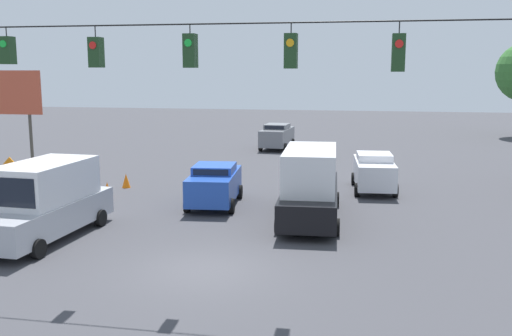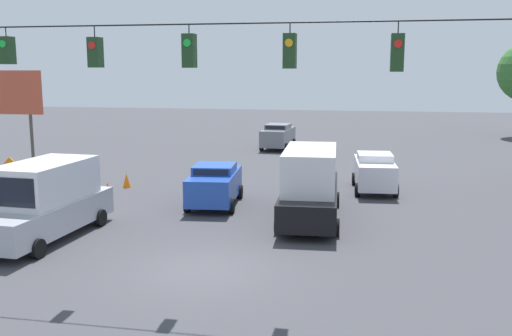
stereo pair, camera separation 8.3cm
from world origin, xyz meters
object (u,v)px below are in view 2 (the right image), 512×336
object	(u,v)px
box_truck_black_crossing_near	(310,185)
roadside_billboard	(0,100)
box_truck_silver_parked_shoulder	(44,201)
traffic_cone_fourth	(127,181)
overhead_signal_span	(194,103)
traffic_cone_nearest	(48,216)
sedan_grey_withflow_deep	(278,136)
sedan_white_oncoming_far	(374,171)
traffic_cone_second	(78,203)
sedan_blue_withflow_mid	(215,184)
work_zone_sign	(11,180)
traffic_cone_third	(108,189)

from	to	relation	value
box_truck_black_crossing_near	roadside_billboard	world-z (taller)	roadside_billboard
box_truck_black_crossing_near	box_truck_silver_parked_shoulder	bearing A→B (deg)	24.96
traffic_cone_fourth	roadside_billboard	bearing A→B (deg)	1.66
overhead_signal_span	traffic_cone_nearest	distance (m)	9.91
box_truck_silver_parked_shoulder	sedan_grey_withflow_deep	world-z (taller)	box_truck_silver_parked_shoulder
overhead_signal_span	box_truck_silver_parked_shoulder	xyz separation A→B (m)	(6.56, -3.16, -3.68)
sedan_grey_withflow_deep	box_truck_black_crossing_near	bearing A→B (deg)	102.23
sedan_white_oncoming_far	traffic_cone_second	size ratio (longest dim) A/B	6.13
sedan_white_oncoming_far	sedan_grey_withflow_deep	world-z (taller)	sedan_grey_withflow_deep
sedan_blue_withflow_mid	box_truck_silver_parked_shoulder	bearing A→B (deg)	51.93
sedan_blue_withflow_mid	traffic_cone_fourth	bearing A→B (deg)	-27.95
overhead_signal_span	work_zone_sign	world-z (taller)	overhead_signal_span
traffic_cone_nearest	traffic_cone_third	size ratio (longest dim) A/B	1.00
traffic_cone_fourth	sedan_blue_withflow_mid	bearing A→B (deg)	152.05
sedan_blue_withflow_mid	work_zone_sign	distance (m)	8.37
overhead_signal_span	sedan_blue_withflow_mid	world-z (taller)	overhead_signal_span
overhead_signal_span	roadside_billboard	bearing A→B (deg)	-40.02
box_truck_silver_parked_shoulder	sedan_blue_withflow_mid	world-z (taller)	box_truck_silver_parked_shoulder
sedan_grey_withflow_deep	roadside_billboard	distance (m)	20.30
box_truck_black_crossing_near	sedan_blue_withflow_mid	size ratio (longest dim) A/B	1.58
sedan_blue_withflow_mid	work_zone_sign	size ratio (longest dim) A/B	1.58
traffic_cone_second	sedan_white_oncoming_far	bearing A→B (deg)	-152.03
box_truck_black_crossing_near	traffic_cone_fourth	size ratio (longest dim) A/B	9.83
sedan_grey_withflow_deep	traffic_cone_nearest	size ratio (longest dim) A/B	6.38
traffic_cone_nearest	roadside_billboard	bearing A→B (deg)	-46.95
sedan_blue_withflow_mid	sedan_grey_withflow_deep	xyz separation A→B (m)	(0.06, -18.68, 0.04)
overhead_signal_span	traffic_cone_nearest	xyz separation A→B (m)	(7.40, -4.68, -4.66)
box_truck_silver_parked_shoulder	traffic_cone_second	xyz separation A→B (m)	(0.80, -3.81, -0.98)
sedan_blue_withflow_mid	roadside_billboard	size ratio (longest dim) A/B	0.76
work_zone_sign	traffic_cone_fourth	bearing A→B (deg)	-93.91
sedan_grey_withflow_deep	traffic_cone_nearest	bearing A→B (deg)	76.80
traffic_cone_second	roadside_billboard	world-z (taller)	roadside_billboard
traffic_cone_second	box_truck_silver_parked_shoulder	bearing A→B (deg)	101.81
overhead_signal_span	box_truck_black_crossing_near	size ratio (longest dim) A/B	3.22
traffic_cone_second	overhead_signal_span	bearing A→B (deg)	136.55
sedan_grey_withflow_deep	roadside_billboard	xyz separation A→B (m)	(12.02, 16.01, 3.40)
box_truck_black_crossing_near	roadside_billboard	distance (m)	17.28
box_truck_black_crossing_near	traffic_cone_second	size ratio (longest dim) A/B	9.83
overhead_signal_span	traffic_cone_fourth	bearing A→B (deg)	-58.50
box_truck_black_crossing_near	work_zone_sign	xyz separation A→B (m)	(10.36, 4.02, 0.56)
box_truck_black_crossing_near	traffic_cone_second	distance (m)	9.86
box_truck_silver_parked_shoulder	sedan_blue_withflow_mid	bearing A→B (deg)	-128.07
overhead_signal_span	work_zone_sign	bearing A→B (deg)	-22.85
overhead_signal_span	box_truck_black_crossing_near	world-z (taller)	overhead_signal_span
box_truck_silver_parked_shoulder	traffic_cone_fourth	distance (m)	8.88
sedan_white_oncoming_far	work_zone_sign	bearing A→B (deg)	38.28
overhead_signal_span	roadside_billboard	distance (m)	18.29
box_truck_black_crossing_near	traffic_cone_fourth	distance (m)	10.85
box_truck_silver_parked_shoulder	traffic_cone_third	bearing A→B (deg)	-83.53
roadside_billboard	box_truck_black_crossing_near	bearing A→B (deg)	165.00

